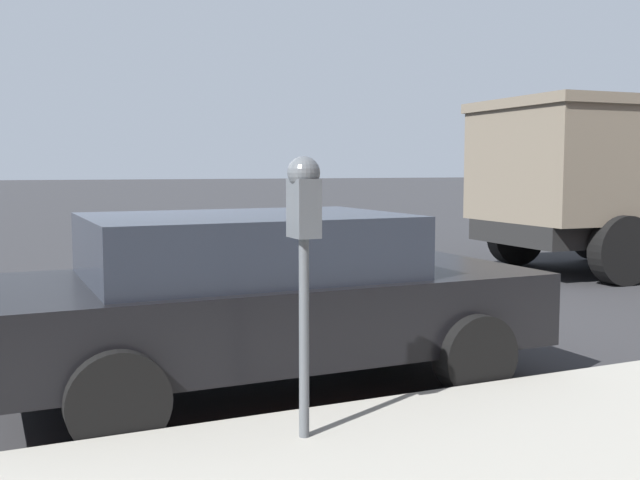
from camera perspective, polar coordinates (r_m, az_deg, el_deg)
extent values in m
plane|color=#2B2B2D|center=(6.94, -14.68, -9.12)|extent=(220.00, 220.00, 0.00)
cylinder|color=#4C5156|center=(4.41, -1.22, -7.51)|extent=(0.06, 0.06, 1.18)
cube|color=#4C5156|center=(4.30, -1.25, 2.43)|extent=(0.20, 0.14, 0.34)
sphere|color=#4C5156|center=(4.29, -1.25, 5.14)|extent=(0.19, 0.19, 0.19)
cube|color=#B21919|center=(4.40, -1.78, 1.95)|extent=(0.01, 0.11, 0.12)
cube|color=black|center=(4.39, -1.79, 3.50)|extent=(0.01, 0.10, 0.08)
cube|color=black|center=(5.97, -4.09, -5.36)|extent=(1.91, 4.29, 0.58)
cube|color=#232833|center=(5.84, -5.70, -0.39)|extent=(1.67, 2.40, 0.48)
cylinder|color=black|center=(7.40, 3.03, -5.50)|extent=(0.22, 0.64, 0.64)
cylinder|color=black|center=(5.84, 11.73, -8.61)|extent=(0.22, 0.64, 0.64)
cylinder|color=black|center=(6.63, -17.89, -7.06)|extent=(0.22, 0.64, 0.64)
cylinder|color=black|center=(4.82, -15.21, -11.72)|extent=(0.22, 0.64, 0.64)
cube|color=#6B6051|center=(13.60, 22.08, 5.24)|extent=(2.76, 4.69, 1.79)
cube|color=#6B6051|center=(13.64, 22.23, 9.34)|extent=(2.87, 4.80, 0.16)
cylinder|color=black|center=(15.05, 20.37, 0.54)|extent=(0.35, 1.05, 1.04)
cylinder|color=black|center=(13.88, 14.69, 0.31)|extent=(0.35, 1.05, 1.04)
cylinder|color=black|center=(11.92, 22.00, -0.73)|extent=(0.35, 1.05, 1.04)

